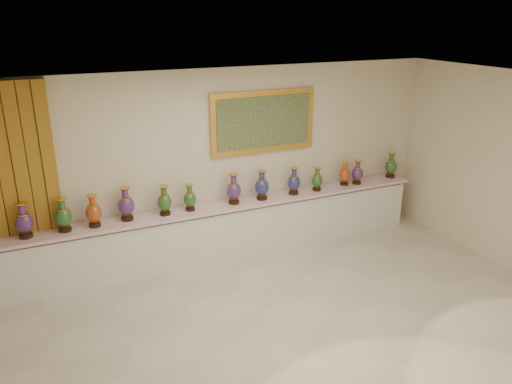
# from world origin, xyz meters

# --- Properties ---
(ground) EXTENTS (8.00, 8.00, 0.00)m
(ground) POSITION_xyz_m (0.00, 0.00, 0.00)
(ground) COLOR beige
(ground) RESTS_ON ground
(room) EXTENTS (8.00, 8.00, 8.00)m
(room) POSITION_xyz_m (-2.40, 2.44, 1.60)
(room) COLOR beige
(room) RESTS_ON ground
(counter) EXTENTS (7.28, 0.48, 0.90)m
(counter) POSITION_xyz_m (0.00, 2.27, 0.44)
(counter) COLOR white
(counter) RESTS_ON ground
(vase_1) EXTENTS (0.28, 0.28, 0.50)m
(vase_1) POSITION_xyz_m (-2.74, 2.24, 1.12)
(vase_1) COLOR black
(vase_1) RESTS_ON counter
(vase_2) EXTENTS (0.29, 0.29, 0.49)m
(vase_2) POSITION_xyz_m (-2.24, 2.24, 1.12)
(vase_2) COLOR black
(vase_2) RESTS_ON counter
(vase_3) EXTENTS (0.25, 0.25, 0.48)m
(vase_3) POSITION_xyz_m (-1.84, 2.23, 1.11)
(vase_3) COLOR black
(vase_3) RESTS_ON counter
(vase_4) EXTENTS (0.31, 0.31, 0.51)m
(vase_4) POSITION_xyz_m (-1.37, 2.28, 1.13)
(vase_4) COLOR black
(vase_4) RESTS_ON counter
(vase_5) EXTENTS (0.23, 0.23, 0.46)m
(vase_5) POSITION_xyz_m (-0.81, 2.24, 1.11)
(vase_5) COLOR black
(vase_5) RESTS_ON counter
(vase_6) EXTENTS (0.23, 0.23, 0.42)m
(vase_6) POSITION_xyz_m (-0.41, 2.25, 1.09)
(vase_6) COLOR black
(vase_6) RESTS_ON counter
(vase_7) EXTENTS (0.27, 0.27, 0.50)m
(vase_7) POSITION_xyz_m (0.31, 2.24, 1.12)
(vase_7) COLOR black
(vase_7) RESTS_ON counter
(vase_8) EXTENTS (0.28, 0.28, 0.49)m
(vase_8) POSITION_xyz_m (0.80, 2.22, 1.12)
(vase_8) COLOR black
(vase_8) RESTS_ON counter
(vase_9) EXTENTS (0.28, 0.28, 0.46)m
(vase_9) POSITION_xyz_m (1.39, 2.22, 1.11)
(vase_9) COLOR black
(vase_9) RESTS_ON counter
(vase_10) EXTENTS (0.22, 0.22, 0.41)m
(vase_10) POSITION_xyz_m (1.83, 2.22, 1.08)
(vase_10) COLOR black
(vase_10) RESTS_ON counter
(vase_11) EXTENTS (0.20, 0.20, 0.42)m
(vase_11) POSITION_xyz_m (2.43, 2.26, 1.09)
(vase_11) COLOR black
(vase_11) RESTS_ON counter
(vase_12) EXTENTS (0.21, 0.21, 0.43)m
(vase_12) POSITION_xyz_m (2.66, 2.22, 1.09)
(vase_12) COLOR black
(vase_12) RESTS_ON counter
(vase_13) EXTENTS (0.27, 0.27, 0.47)m
(vase_13) POSITION_xyz_m (3.45, 2.27, 1.11)
(vase_13) COLOR black
(vase_13) RESTS_ON counter
(label_card) EXTENTS (0.10, 0.06, 0.00)m
(label_card) POSITION_xyz_m (-0.78, 2.13, 0.90)
(label_card) COLOR white
(label_card) RESTS_ON counter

